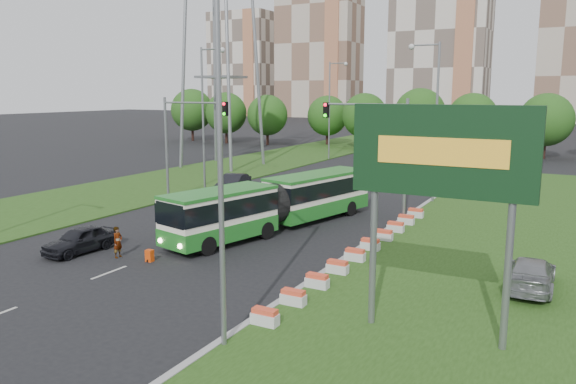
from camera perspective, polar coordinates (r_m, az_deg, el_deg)
The scene contains 20 objects.
ground at distance 30.55m, azimuth -5.60°, elevation -5.86°, with size 360.00×360.00×0.00m, color black.
grass_median at distance 33.60m, azimuth 21.50°, elevation -4.92°, with size 14.00×60.00×0.15m, color #234513.
median_kerb at distance 34.99m, azimuth 10.13°, elevation -3.75°, with size 0.30×60.00×0.18m, color #9A9A9A.
left_verge at distance 60.75m, azimuth -6.68°, elevation 2.19°, with size 12.00×110.00×0.10m, color #234513.
lane_markings at distance 49.15m, azimuth 4.45°, elevation 0.28°, with size 0.20×100.00×0.01m, color #AAAAA3, non-canonical shape.
flower_planters at distance 29.11m, azimuth 7.62°, elevation -5.79°, with size 1.10×20.30×0.60m, color silver, non-canonical shape.
billboard at distance 18.97m, azimuth 15.33°, elevation 3.01°, with size 6.00×0.37×8.00m.
traffic_mast_median at distance 36.41m, azimuth 9.46°, elevation 5.21°, with size 5.76×0.32×8.00m.
traffic_mast_left at distance 42.89m, azimuth -10.64°, elevation 5.90°, with size 5.76×0.32×8.00m.
street_lamps at distance 39.54m, azimuth -1.31°, elevation 6.67°, with size 36.00×60.00×12.00m, color gray, non-canonical shape.
tree_line at distance 79.73m, azimuth 23.65°, elevation 6.51°, with size 120.00×8.00×9.00m, color #1D4813, non-canonical shape.
apartment_tower_west at distance 193.07m, azimuth 3.20°, elevation 14.78°, with size 26.00×15.00×48.00m, color #BDAD98.
apartment_tower_cwest at distance 180.08m, azimuth 15.26°, elevation 15.42°, with size 28.00×15.00×52.00m, color beige.
midrise_west at distance 207.14m, azimuth -4.56°, elevation 12.79°, with size 22.00×14.00×36.00m, color beige.
articulated_bus at distance 34.66m, azimuth -1.29°, elevation -1.11°, with size 2.52×16.19×2.67m.
car_left_near at distance 31.73m, azimuth -20.39°, elevation -4.56°, with size 1.63×4.06×1.38m, color black.
car_left_far at distance 47.32m, azimuth -5.59°, elevation 0.85°, with size 1.67×4.79×1.58m, color black.
car_median at distance 26.13m, azimuth 23.44°, elevation -7.58°, with size 1.88×4.62×1.34m, color gray.
pedestrian at distance 30.13m, azimuth -16.91°, elevation -4.89°, with size 0.59×0.39×1.62m, color gray.
shopping_trolley at distance 29.12m, azimuth -13.89°, elevation -6.30°, with size 0.35×0.37×0.61m.
Camera 1 is at (16.39, -24.38, 8.41)m, focal length 35.00 mm.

